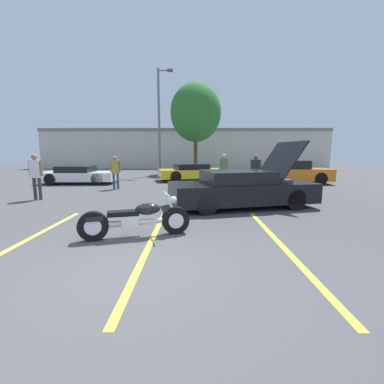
% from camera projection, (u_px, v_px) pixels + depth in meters
% --- Properties ---
extents(ground_plane, '(80.00, 80.00, 0.00)m').
position_uv_depth(ground_plane, '(133.00, 271.00, 4.03)').
color(ground_plane, '#474749').
extents(parking_stripe_foreground, '(0.12, 5.16, 0.01)m').
position_uv_depth(parking_stripe_foreground, '(20.00, 243.00, 5.21)').
color(parking_stripe_foreground, yellow).
rests_on(parking_stripe_foreground, ground).
extents(parking_stripe_middle, '(0.12, 5.16, 0.01)m').
position_uv_depth(parking_stripe_middle, '(150.00, 244.00, 5.20)').
color(parking_stripe_middle, yellow).
rests_on(parking_stripe_middle, ground).
extents(parking_stripe_back, '(0.12, 5.16, 0.01)m').
position_uv_depth(parking_stripe_back, '(280.00, 244.00, 5.18)').
color(parking_stripe_back, yellow).
rests_on(parking_stripe_back, ground).
extents(far_building, '(32.00, 4.20, 4.40)m').
position_uv_depth(far_building, '(185.00, 148.00, 30.02)').
color(far_building, beige).
rests_on(far_building, ground).
extents(light_pole, '(1.21, 0.28, 8.03)m').
position_uv_depth(light_pole, '(160.00, 118.00, 19.72)').
color(light_pole, slate).
rests_on(light_pole, ground).
extents(tree_background, '(4.28, 4.28, 7.61)m').
position_uv_depth(tree_background, '(196.00, 113.00, 21.73)').
color(tree_background, brown).
rests_on(tree_background, ground).
extents(motorcycle, '(2.33, 0.94, 0.95)m').
position_uv_depth(motorcycle, '(136.00, 220.00, 5.58)').
color(motorcycle, black).
rests_on(motorcycle, ground).
extents(show_car_hood_open, '(5.08, 2.98, 2.20)m').
position_uv_depth(show_car_hood_open, '(242.00, 189.00, 8.67)').
color(show_car_hood_open, black).
rests_on(show_car_hood_open, ground).
extents(parked_car_left_row, '(4.21, 1.83, 1.05)m').
position_uv_depth(parked_car_left_row, '(79.00, 175.00, 15.02)').
color(parked_car_left_row, white).
rests_on(parked_car_left_row, ground).
extents(parked_car_right_row, '(4.27, 2.06, 1.35)m').
position_uv_depth(parked_car_right_row, '(292.00, 172.00, 15.24)').
color(parked_car_right_row, orange).
rests_on(parked_car_right_row, ground).
extents(parked_car_mid_row, '(4.84, 2.97, 1.09)m').
position_uv_depth(parked_car_mid_row, '(194.00, 172.00, 16.70)').
color(parked_car_mid_row, yellow).
rests_on(parked_car_mid_row, ground).
extents(spectator_near_motorcycle, '(0.52, 0.22, 1.70)m').
position_uv_depth(spectator_near_motorcycle, '(256.00, 170.00, 12.22)').
color(spectator_near_motorcycle, '#333338').
rests_on(spectator_near_motorcycle, ground).
extents(spectator_by_show_car, '(0.52, 0.23, 1.75)m').
position_uv_depth(spectator_by_show_car, '(224.00, 167.00, 13.45)').
color(spectator_by_show_car, gray).
rests_on(spectator_by_show_car, ground).
extents(spectator_midground, '(0.52, 0.23, 1.77)m').
position_uv_depth(spectator_midground, '(36.00, 173.00, 9.85)').
color(spectator_midground, '#333338').
rests_on(spectator_midground, ground).
extents(spectator_far_lot, '(0.52, 0.22, 1.64)m').
position_uv_depth(spectator_far_lot, '(115.00, 170.00, 12.72)').
color(spectator_far_lot, '#38476B').
rests_on(spectator_far_lot, ground).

